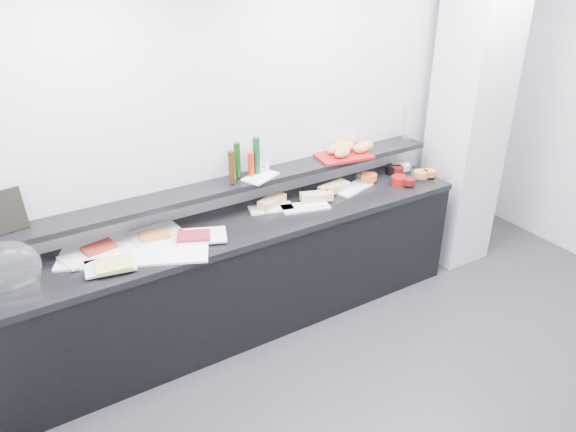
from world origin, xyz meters
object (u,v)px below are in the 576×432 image
sandwich_plate_mid (305,207)px  condiment_tray (260,177)px  cloche_base (6,287)px  bread_tray (342,155)px  framed_print (5,212)px  carafe (408,124)px

sandwich_plate_mid → condiment_tray: (-0.28, 0.17, 0.25)m
cloche_base → bread_tray: size_ratio=0.89×
framed_print → bread_tray: size_ratio=0.60×
condiment_tray → cloche_base: bearing=160.9°
cloche_base → carafe: carafe is taller
sandwich_plate_mid → carafe: carafe is taller
sandwich_plate_mid → bread_tray: size_ratio=0.84×
condiment_tray → carafe: size_ratio=0.89×
framed_print → bread_tray: (2.46, -0.06, -0.12)m
bread_tray → carafe: (0.69, 0.01, 0.14)m
cloche_base → sandwich_plate_mid: size_ratio=1.07×
condiment_tray → carafe: (1.47, 0.04, 0.14)m
condiment_tray → bread_tray: bread_tray is taller
sandwich_plate_mid → carafe: size_ratio=1.21×
condiment_tray → sandwich_plate_mid: bearing=-55.7°
cloche_base → condiment_tray: bearing=16.2°
condiment_tray → bread_tray: bearing=-22.0°
sandwich_plate_mid → carafe: (1.18, 0.22, 0.39)m
framed_print → carafe: carafe is taller
sandwich_plate_mid → framed_print: bearing=-172.9°
cloche_base → sandwich_plate_mid: cloche_base is taller
cloche_base → condiment_tray: size_ratio=1.45×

